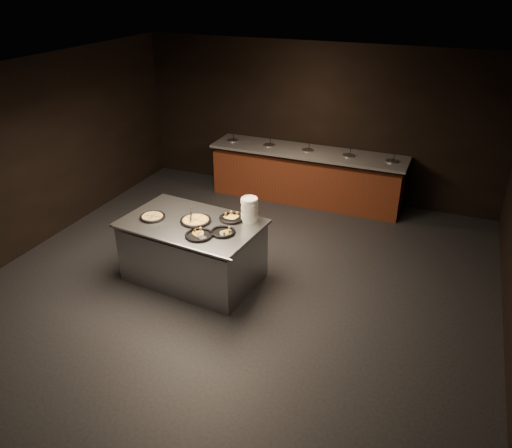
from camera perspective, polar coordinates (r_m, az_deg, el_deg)
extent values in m
cube|color=black|center=(6.95, -3.37, -8.55)|extent=(7.00, 8.00, 0.01)
cube|color=black|center=(5.75, -4.18, 15.67)|extent=(7.00, 8.00, 0.01)
cube|color=black|center=(9.74, 6.82, 11.58)|extent=(7.00, 0.01, 2.90)
cube|color=black|center=(8.28, -26.24, 6.08)|extent=(0.01, 8.00, 2.90)
cube|color=#5F2416|center=(9.68, 5.76, 5.13)|extent=(3.60, 0.75, 0.85)
cube|color=slate|center=(9.49, 5.92, 8.19)|extent=(3.70, 0.83, 0.05)
cube|color=#391C0D|center=(9.83, 5.66, 3.04)|extent=(3.60, 0.69, 0.08)
cylinder|color=#A7A9AE|center=(10.01, -2.69, 9.37)|extent=(0.22, 0.22, 0.08)
cylinder|color=#457930|center=(10.00, -2.69, 9.50)|extent=(0.19, 0.19, 0.02)
cylinder|color=black|center=(9.95, -2.59, 9.92)|extent=(0.04, 0.10, 0.19)
cylinder|color=#A7A9AE|center=(9.72, 1.50, 8.83)|extent=(0.22, 0.22, 0.08)
cylinder|color=#457930|center=(9.71, 1.51, 8.97)|extent=(0.19, 0.19, 0.02)
cylinder|color=black|center=(9.66, 1.64, 9.40)|extent=(0.04, 0.10, 0.19)
cylinder|color=#A7A9AE|center=(9.49, 5.92, 8.22)|extent=(0.22, 0.22, 0.08)
cylinder|color=#457930|center=(9.48, 5.92, 8.36)|extent=(0.19, 0.19, 0.02)
cylinder|color=black|center=(9.43, 6.09, 8.79)|extent=(0.04, 0.10, 0.19)
cylinder|color=#A7A9AE|center=(9.31, 10.51, 7.53)|extent=(0.22, 0.22, 0.08)
cylinder|color=#457930|center=(9.30, 10.52, 7.68)|extent=(0.19, 0.19, 0.02)
cylinder|color=black|center=(9.25, 10.72, 8.11)|extent=(0.04, 0.10, 0.19)
cylinder|color=#A7A9AE|center=(9.20, 15.23, 6.77)|extent=(0.22, 0.22, 0.08)
cylinder|color=#457930|center=(9.19, 15.25, 6.92)|extent=(0.19, 0.19, 0.02)
cylinder|color=black|center=(9.14, 15.48, 7.34)|extent=(0.04, 0.10, 0.19)
cube|color=#A7A9AE|center=(7.21, -7.17, -3.33)|extent=(1.93, 1.29, 0.82)
cube|color=#A7A9AE|center=(6.98, -7.40, 0.08)|extent=(2.01, 1.38, 0.04)
cylinder|color=#A7A9AE|center=(6.53, -9.95, -2.14)|extent=(1.90, 0.23, 0.04)
cylinder|color=silver|center=(6.88, -0.76, 1.66)|extent=(0.23, 0.23, 0.34)
cylinder|color=black|center=(7.17, -11.74, 0.72)|extent=(0.34, 0.34, 0.01)
torus|color=black|center=(7.16, -11.75, 0.83)|extent=(0.36, 0.36, 0.04)
torus|color=#B0652D|center=(7.16, -11.75, 0.84)|extent=(0.30, 0.30, 0.03)
cylinder|color=tan|center=(7.16, -11.75, 0.83)|extent=(0.26, 0.26, 0.02)
cube|color=black|center=(7.16, -11.76, 0.89)|extent=(0.04, 0.25, 0.00)
cube|color=black|center=(7.16, -11.76, 0.89)|extent=(0.25, 0.04, 0.00)
cylinder|color=black|center=(6.97, -6.91, 0.32)|extent=(0.41, 0.41, 0.01)
torus|color=black|center=(6.96, -6.91, 0.44)|extent=(0.43, 0.43, 0.04)
torus|color=#B0652D|center=(6.96, -6.91, 0.45)|extent=(0.37, 0.37, 0.03)
cylinder|color=gold|center=(6.96, -6.91, 0.44)|extent=(0.33, 0.33, 0.02)
cube|color=black|center=(6.96, -6.92, 0.50)|extent=(0.06, 0.33, 0.00)
cube|color=black|center=(6.96, -6.92, 0.50)|extent=(0.33, 0.06, 0.00)
cylinder|color=black|center=(7.00, -2.75, 0.61)|extent=(0.34, 0.34, 0.01)
torus|color=black|center=(6.99, -2.75, 0.73)|extent=(0.37, 0.37, 0.04)
cylinder|color=black|center=(6.59, -6.53, -1.34)|extent=(0.35, 0.35, 0.01)
torus|color=black|center=(6.58, -6.54, -1.22)|extent=(0.37, 0.37, 0.04)
cylinder|color=black|center=(6.64, -3.80, -1.00)|extent=(0.31, 0.31, 0.01)
torus|color=black|center=(6.63, -3.81, -0.88)|extent=(0.34, 0.34, 0.04)
cube|color=#A7A9AE|center=(7.15, -7.45, 1.15)|extent=(0.14, 0.14, 0.00)
cylinder|color=black|center=(6.97, -7.44, 1.15)|extent=(0.10, 0.19, 0.14)
cylinder|color=#A7A9AE|center=(7.06, -7.44, 1.07)|extent=(0.05, 0.10, 0.09)
cube|color=#A7A9AE|center=(6.51, -6.17, -1.54)|extent=(0.14, 0.13, 0.00)
cylinder|color=black|center=(6.59, -6.97, -0.40)|extent=(0.18, 0.13, 0.14)
cylinder|color=#A7A9AE|center=(6.56, -6.57, -1.05)|extent=(0.09, 0.07, 0.09)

